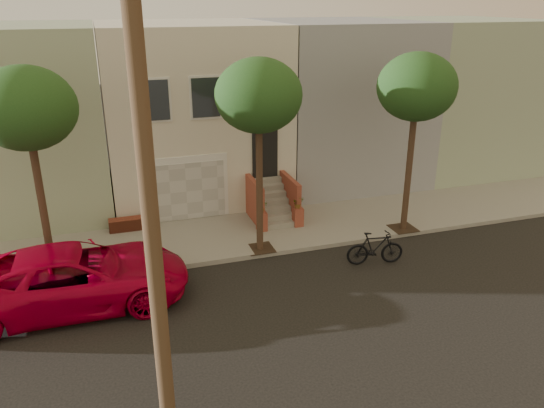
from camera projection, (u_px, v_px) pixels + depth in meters
name	position (u px, v px, depth m)	size (l,w,h in m)	color
ground	(266.00, 320.00, 14.17)	(90.00, 90.00, 0.00)	black
sidewalk	(222.00, 237.00, 18.89)	(40.00, 3.70, 0.15)	gray
house_row	(189.00, 108.00, 22.77)	(33.10, 11.70, 7.00)	beige
tree_left	(26.00, 110.00, 14.14)	(2.70, 2.57, 6.30)	#2D2116
tree_mid	(259.00, 97.00, 16.01)	(2.70, 2.57, 6.30)	#2D2116
tree_right	(417.00, 88.00, 17.59)	(2.70, 2.57, 6.30)	#2D2116
pickup_truck	(75.00, 277.00, 14.57)	(2.86, 6.20, 1.72)	#B90027
motorcycle	(375.00, 248.00, 16.97)	(0.53, 1.87, 1.12)	black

